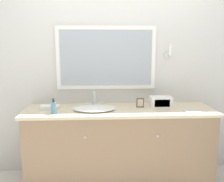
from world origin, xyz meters
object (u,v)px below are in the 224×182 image
(sink_basin, at_px, (94,108))
(soap_bottle, at_px, (54,107))
(appliance_box, at_px, (161,102))
(picture_frame, at_px, (140,103))

(sink_basin, xyz_separation_m, soap_bottle, (-0.41, -0.14, 0.05))
(appliance_box, bearing_deg, picture_frame, -179.40)
(sink_basin, distance_m, appliance_box, 0.75)
(sink_basin, height_order, picture_frame, sink_basin)
(sink_basin, height_order, soap_bottle, sink_basin)
(sink_basin, bearing_deg, soap_bottle, -161.62)
(soap_bottle, distance_m, picture_frame, 0.94)
(sink_basin, distance_m, picture_frame, 0.52)
(soap_bottle, bearing_deg, sink_basin, 18.38)
(soap_bottle, bearing_deg, appliance_box, 10.32)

